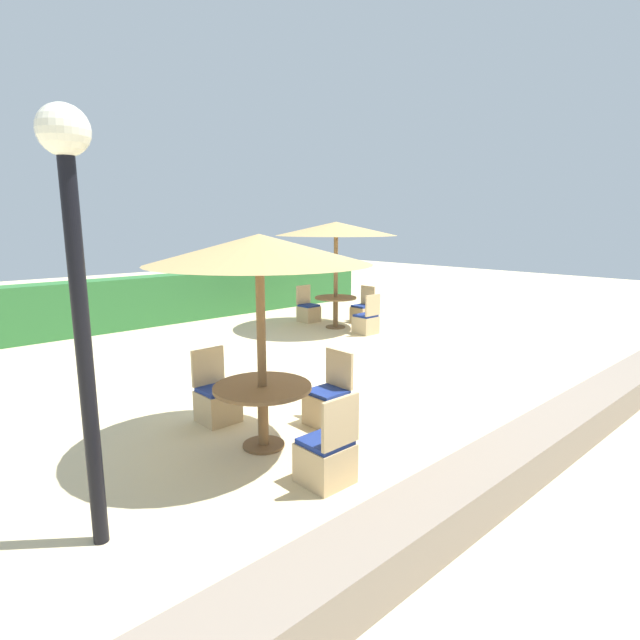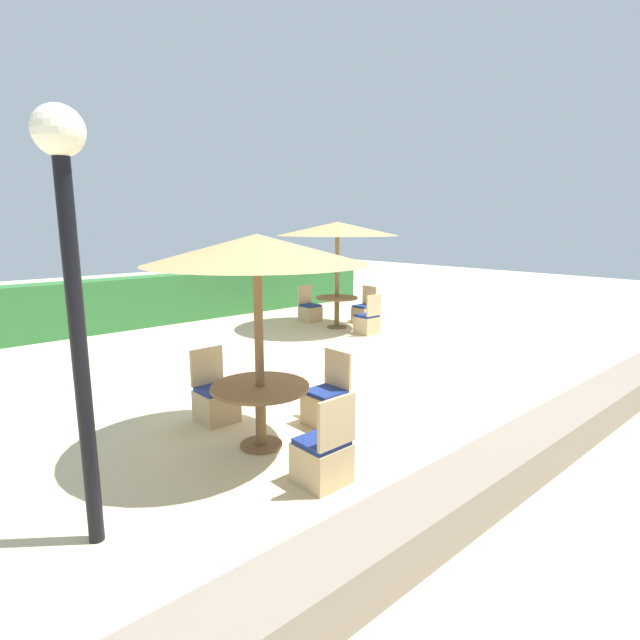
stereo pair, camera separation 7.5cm
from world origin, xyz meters
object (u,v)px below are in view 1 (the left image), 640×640
at_px(patio_chair_front_left_east, 328,404).
at_px(patio_chair_back_right_south, 366,323).
at_px(parasol_back_right, 336,229).
at_px(lamp_post, 74,246).
at_px(patio_chair_front_left_south, 326,458).
at_px(round_table_back_right, 336,304).
at_px(patio_chair_back_right_east, 363,312).
at_px(parasol_front_left, 259,250).
at_px(patio_chair_back_right_north, 308,312).
at_px(round_table_front_left, 263,398).
at_px(patio_chair_front_left_north, 217,401).

xyz_separation_m(patio_chair_front_left_east, patio_chair_back_right_south, (4.28, 3.23, 0.00)).
relative_size(patio_chair_front_left_east, parasol_back_right, 0.32).
relative_size(lamp_post, patio_chair_front_left_south, 3.57).
bearing_deg(round_table_back_right, patio_chair_front_left_south, -135.06).
bearing_deg(lamp_post, parasol_back_right, 33.05).
relative_size(patio_chair_front_left_east, patio_chair_back_right_east, 1.00).
distance_m(lamp_post, parasol_back_right, 8.65).
distance_m(parasol_front_left, patio_chair_front_left_south, 2.25).
relative_size(lamp_post, patio_chair_back_right_east, 3.57).
bearing_deg(parasol_front_left, patio_chair_back_right_north, 44.72).
height_order(round_table_back_right, patio_chair_back_right_east, patio_chair_back_right_east).
xyz_separation_m(parasol_back_right, patio_chair_back_right_south, (0.03, -0.98, -2.12)).
xyz_separation_m(round_table_front_left, patio_chair_back_right_east, (6.23, 4.19, -0.32)).
xyz_separation_m(round_table_front_left, patio_chair_front_left_north, (0.01, 1.01, -0.32)).
distance_m(round_table_front_left, patio_chair_back_right_east, 7.51).
bearing_deg(patio_chair_front_left_north, patio_chair_back_right_south, -157.37).
xyz_separation_m(round_table_back_right, patio_chair_back_right_south, (0.03, -0.98, -0.32)).
height_order(patio_chair_back_right_east, patio_chair_back_right_north, same).
xyz_separation_m(patio_chair_front_left_north, patio_chair_back_right_north, (5.25, 4.20, 0.00)).
height_order(lamp_post, round_table_back_right, lamp_post).
bearing_deg(parasol_back_right, round_table_back_right, 135.00).
height_order(round_table_front_left, patio_chair_back_right_north, patio_chair_back_right_north).
height_order(parasol_back_right, patio_chair_back_right_north, parasol_back_right).
bearing_deg(parasol_front_left, round_table_front_left, 90.00).
bearing_deg(round_table_back_right, patio_chair_back_right_east, -0.03).
bearing_deg(patio_chair_back_right_south, patio_chair_back_right_east, 46.01).
height_order(parasol_front_left, patio_chair_front_left_south, parasol_front_left).
distance_m(patio_chair_back_right_north, patio_chair_back_right_south, 2.00).
distance_m(parasol_front_left, patio_chair_back_right_east, 7.76).
relative_size(patio_chair_front_left_north, patio_chair_back_right_north, 1.00).
xyz_separation_m(patio_chair_back_right_north, patio_chair_back_right_south, (0.02, -2.00, 0.00)).
bearing_deg(patio_chair_back_right_east, patio_chair_front_left_north, 117.05).
height_order(patio_chair_front_left_south, patio_chair_back_right_south, same).
bearing_deg(parasol_front_left, patio_chair_back_right_east, 33.93).
height_order(lamp_post, patio_chair_front_left_south, lamp_post).
distance_m(round_table_front_left, round_table_back_right, 6.72).
bearing_deg(patio_chair_front_left_east, parasol_back_right, -45.26).
xyz_separation_m(lamp_post, round_table_back_right, (7.25, 4.72, -1.77)).
distance_m(parasol_front_left, patio_chair_front_left_east, 2.21).
xyz_separation_m(patio_chair_front_left_north, patio_chair_back_right_east, (6.22, 3.18, 0.00)).
bearing_deg(patio_chair_front_left_south, patio_chair_back_right_north, 49.92).
bearing_deg(patio_chair_front_left_north, parasol_front_left, 89.38).
bearing_deg(parasol_front_left, round_table_back_right, 38.59).
relative_size(round_table_front_left, round_table_back_right, 1.09).
bearing_deg(patio_chair_back_right_north, parasol_front_left, 44.72).
distance_m(patio_chair_front_left_east, patio_chair_front_left_south, 1.48).
bearing_deg(lamp_post, parasol_front_left, 14.77).
relative_size(parasol_back_right, patio_chair_back_right_south, 3.10).
bearing_deg(lamp_post, patio_chair_back_right_east, 29.83).
xyz_separation_m(lamp_post, patio_chair_front_left_north, (2.01, 1.54, -2.09)).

